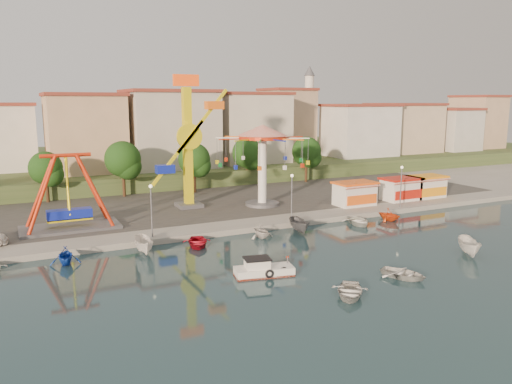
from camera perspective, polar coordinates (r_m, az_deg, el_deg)
ground at (r=42.31m, az=3.61°, el=-8.84°), size 200.00×200.00×0.00m
quay_deck at (r=99.56m, az=-14.49°, el=2.16°), size 200.00×100.00×0.60m
asphalt_pad at (r=68.91m, az=-8.92°, el=-0.90°), size 90.00×28.00×0.01m
hill_terrace at (r=104.27m, az=-15.09°, el=3.16°), size 200.00×60.00×3.00m
pirate_ship_ride at (r=55.66m, az=-20.68°, el=-0.16°), size 10.00×5.00×8.00m
kamikaze_tower at (r=62.85m, az=-7.45°, el=5.32°), size 6.77×3.10×16.50m
wave_swinger at (r=63.50m, az=0.73°, el=5.19°), size 11.60×11.60×10.40m
booth_left at (r=65.63m, az=11.22°, el=-0.15°), size 5.40×3.78×3.08m
booth_mid at (r=70.58m, az=16.23°, el=0.36°), size 5.40×3.78×3.08m
booth_right at (r=73.72m, az=18.85°, el=0.63°), size 5.40×3.78×3.08m
lamp_post_1 at (r=50.25m, az=-11.85°, el=-2.28°), size 0.14×0.14×5.00m
lamp_post_2 at (r=56.27m, az=4.11°, el=-0.74°), size 0.14×0.14×5.00m
lamp_post_3 at (r=65.73m, az=16.23°, el=0.48°), size 0.14×0.14×5.00m
tree_1 at (r=71.46m, az=-22.91°, el=2.54°), size 4.35×4.35×6.80m
tree_2 at (r=72.21m, az=-14.99°, el=3.65°), size 5.02×5.02×7.85m
tree_3 at (r=73.49m, az=-7.08°, el=3.75°), size 4.68×4.68×7.32m
tree_4 at (r=80.00m, az=-1.01°, el=4.49°), size 4.86×4.86×7.60m
tree_5 at (r=83.21m, az=5.79°, el=4.64°), size 4.83×4.83×7.54m
building_1 at (r=86.21m, az=-27.21°, el=4.83°), size 12.33×9.01×8.63m
building_2 at (r=87.50m, az=-18.62°, el=6.35°), size 11.95×9.28×11.23m
building_3 at (r=87.46m, az=-9.27°, el=6.08°), size 12.59×10.50×9.20m
building_4 at (r=95.40m, az=-2.09°, el=6.56°), size 10.75×9.23×9.24m
building_5 at (r=99.93m, az=5.38°, el=7.26°), size 12.77×10.96×11.21m
building_6 at (r=105.32m, az=11.35°, el=7.57°), size 8.23×8.98×12.36m
building_7 at (r=116.72m, az=14.49°, el=6.82°), size 11.59×10.93×8.76m
building_8 at (r=121.67m, az=21.56°, el=7.46°), size 12.84×9.28×12.58m
building_9 at (r=133.79m, az=24.57°, el=6.72°), size 12.95×9.17×9.21m
minaret at (r=104.83m, az=6.06°, el=9.55°), size 2.80×2.80×18.00m
cabin_motorboat at (r=40.72m, az=0.77°, el=-8.94°), size 5.00×2.74×1.67m
rowboat_a at (r=41.88m, az=16.50°, el=-8.92°), size 3.88×4.39×0.75m
rowboat_b at (r=37.20m, az=10.64°, el=-11.11°), size 4.53×4.69×0.79m
skiff at (r=49.72m, az=23.21°, el=-5.79°), size 3.59×4.29×1.59m
moored_boat_1 at (r=46.40m, az=-20.96°, el=-6.77°), size 2.91×3.26×1.56m
moored_boat_2 at (r=47.43m, az=-12.66°, el=-5.95°), size 1.86×4.19×1.58m
moored_boat_3 at (r=48.93m, az=-6.72°, el=-5.73°), size 3.81×4.55×0.81m
moored_boat_4 at (r=51.49m, az=0.59°, el=-4.47°), size 2.71×3.04×1.45m
moored_boat_5 at (r=53.66m, az=4.99°, el=-3.83°), size 2.30×4.33×1.59m
moored_boat_6 at (r=58.11m, az=11.63°, el=-3.27°), size 3.90×4.77×0.87m
moored_boat_7 at (r=60.83m, az=14.96°, el=-2.48°), size 3.23×3.50×1.53m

